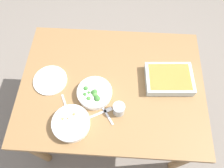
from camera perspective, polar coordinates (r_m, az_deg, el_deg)
name	(u,v)px	position (r m, az deg, el deg)	size (l,w,h in m)	color
ground_plane	(112,119)	(2.07, 0.00, -9.44)	(6.00, 6.00, 0.00)	slate
dining_table	(112,90)	(1.46, 0.00, -1.62)	(1.20, 0.90, 0.74)	olive
stew_bowl	(71,123)	(1.27, -10.94, -10.35)	(0.22, 0.22, 0.06)	white
broccoli_bowl	(94,93)	(1.32, -4.74, -2.43)	(0.22, 0.22, 0.07)	white
baking_dish	(169,79)	(1.41, 15.10, 1.38)	(0.31, 0.24, 0.06)	silver
drink_cup	(119,109)	(1.27, 1.84, -6.83)	(0.07, 0.07, 0.08)	#B2BCC6
side_plate	(50,80)	(1.44, -16.30, 0.92)	(0.22, 0.22, 0.01)	white
spoon_by_stew	(67,110)	(1.33, -11.96, -6.92)	(0.09, 0.17, 0.01)	silver
spoon_by_broccoli	(104,109)	(1.31, -2.25, -6.76)	(0.11, 0.16, 0.01)	silver
fork_on_table	(101,113)	(1.30, -3.10, -7.81)	(0.17, 0.10, 0.01)	silver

